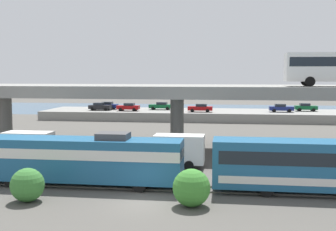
# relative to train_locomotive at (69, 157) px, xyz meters

# --- Properties ---
(ground_plane) EXTENTS (260.00, 260.00, 0.00)m
(ground_plane) POSITION_rel_train_locomotive_xyz_m (6.55, -4.00, -2.19)
(ground_plane) COLOR #4C4944
(rail_strip_near) EXTENTS (110.00, 0.12, 0.12)m
(rail_strip_near) POSITION_rel_train_locomotive_xyz_m (6.55, -0.76, -2.13)
(rail_strip_near) COLOR #59544C
(rail_strip_near) RESTS_ON ground_plane
(rail_strip_far) EXTENTS (110.00, 0.12, 0.12)m
(rail_strip_far) POSITION_rel_train_locomotive_xyz_m (6.55, 0.76, -2.13)
(rail_strip_far) COLOR #59544C
(rail_strip_far) RESTS_ON ground_plane
(train_locomotive) EXTENTS (17.15, 3.04, 4.18)m
(train_locomotive) POSITION_rel_train_locomotive_xyz_m (0.00, 0.00, 0.00)
(train_locomotive) COLOR #1E5984
(train_locomotive) RESTS_ON ground_plane
(highway_overpass) EXTENTS (96.00, 10.51, 7.38)m
(highway_overpass) POSITION_rel_train_locomotive_xyz_m (6.55, 16.00, 4.36)
(highway_overpass) COLOR gray
(highway_overpass) RESTS_ON ground_plane
(service_truck_west) EXTENTS (6.80, 2.46, 3.04)m
(service_truck_west) POSITION_rel_train_locomotive_xyz_m (-7.87, 7.51, -0.55)
(service_truck_west) COLOR #515459
(service_truck_west) RESTS_ON ground_plane
(service_truck_east) EXTENTS (6.80, 2.46, 3.04)m
(service_truck_east) POSITION_rel_train_locomotive_xyz_m (6.87, 7.51, -0.55)
(service_truck_east) COLOR black
(service_truck_east) RESTS_ON ground_plane
(pier_parking_lot) EXTENTS (59.20, 12.80, 1.66)m
(pier_parking_lot) POSITION_rel_train_locomotive_xyz_m (6.55, 51.00, -1.36)
(pier_parking_lot) COLOR gray
(pier_parking_lot) RESTS_ON ground_plane
(parked_car_0) EXTENTS (4.46, 1.98, 1.50)m
(parked_car_0) POSITION_rel_train_locomotive_xyz_m (-11.76, 51.55, 0.24)
(parked_car_0) COLOR navy
(parked_car_0) RESTS_ON pier_parking_lot
(parked_car_1) EXTENTS (4.20, 1.98, 1.50)m
(parked_car_1) POSITION_rel_train_locomotive_xyz_m (-6.59, 48.42, 0.24)
(parked_car_1) COLOR maroon
(parked_car_1) RESTS_ON pier_parking_lot
(parked_car_2) EXTENTS (4.36, 1.93, 1.50)m
(parked_car_2) POSITION_rel_train_locomotive_xyz_m (21.79, 49.82, 0.24)
(parked_car_2) COLOR navy
(parked_car_2) RESTS_ON pier_parking_lot
(parked_car_3) EXTENTS (4.58, 1.90, 1.50)m
(parked_car_3) POSITION_rel_train_locomotive_xyz_m (-0.89, 52.03, 0.24)
(parked_car_3) COLOR #0C4C26
(parked_car_3) RESTS_ON pier_parking_lot
(parked_car_4) EXTENTS (4.24, 2.00, 1.50)m
(parked_car_4) POSITION_rel_train_locomotive_xyz_m (-12.29, 48.86, 0.24)
(parked_car_4) COLOR black
(parked_car_4) RESTS_ON pier_parking_lot
(parked_car_5) EXTENTS (4.52, 1.94, 1.50)m
(parked_car_5) POSITION_rel_train_locomotive_xyz_m (7.09, 48.00, 0.24)
(parked_car_5) COLOR maroon
(parked_car_5) RESTS_ON pier_parking_lot
(parked_car_6) EXTENTS (4.09, 1.93, 1.50)m
(parked_car_6) POSITION_rel_train_locomotive_xyz_m (26.61, 52.47, 0.24)
(parked_car_6) COLOR #0C4C26
(parked_car_6) RESTS_ON pier_parking_lot
(harbor_water) EXTENTS (140.00, 36.00, 0.01)m
(harbor_water) POSITION_rel_train_locomotive_xyz_m (6.55, 74.00, -2.19)
(harbor_water) COLOR #385B7A
(harbor_water) RESTS_ON ground_plane
(shrub_left) EXTENTS (2.30, 2.30, 2.30)m
(shrub_left) POSITION_rel_train_locomotive_xyz_m (-1.21, -4.64, -1.04)
(shrub_left) COLOR #377632
(shrub_left) RESTS_ON ground_plane
(shrub_right) EXTENTS (2.48, 2.48, 2.48)m
(shrub_right) POSITION_rel_train_locomotive_xyz_m (9.89, -4.18, -0.95)
(shrub_right) COLOR #3A822F
(shrub_right) RESTS_ON ground_plane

